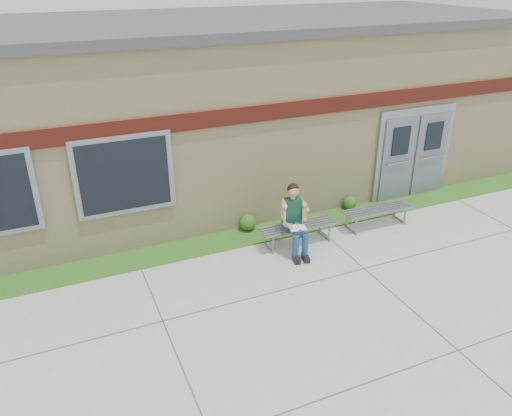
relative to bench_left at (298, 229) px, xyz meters
name	(u,v)px	position (x,y,z in m)	size (l,w,h in m)	color
ground	(334,295)	(-0.27, -1.91, -0.33)	(80.00, 80.00, 0.00)	#9E9E99
grass_strip	(272,231)	(-0.27, 0.69, -0.32)	(16.00, 0.80, 0.02)	#235215
school_building	(218,103)	(-0.27, 4.08, 1.77)	(16.20, 6.22, 4.20)	beige
bench_left	(298,229)	(0.00, 0.00, 0.00)	(1.65, 0.47, 0.43)	gray
bench_right	(377,213)	(2.00, 0.00, 0.00)	(1.64, 0.48, 0.42)	gray
girl	(295,219)	(-0.20, -0.22, 0.39)	(0.55, 0.94, 1.43)	navy
shrub_mid	(248,222)	(-0.75, 0.94, -0.13)	(0.37, 0.37, 0.37)	#235215
shrub_east	(350,203)	(1.91, 0.94, -0.15)	(0.32, 0.32, 0.32)	#235215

